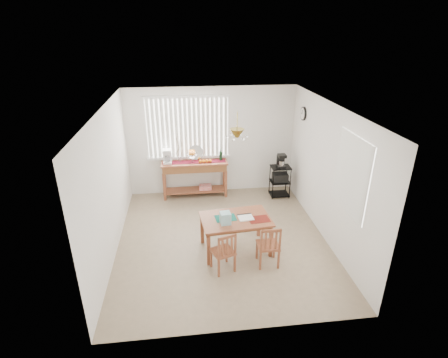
{
  "coord_description": "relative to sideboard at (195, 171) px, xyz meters",
  "views": [
    {
      "loc": [
        -0.66,
        -5.76,
        3.85
      ],
      "look_at": [
        0.1,
        0.55,
        1.05
      ],
      "focal_mm": 28.0,
      "sensor_mm": 36.0,
      "label": 1
    }
  ],
  "objects": [
    {
      "name": "wire_cart",
      "position": [
        2.03,
        -0.28,
        -0.2
      ],
      "size": [
        0.45,
        0.36,
        0.77
      ],
      "color": "black",
      "rests_on": "ground"
    },
    {
      "name": "room_shell",
      "position": [
        0.43,
        -1.99,
        1.03
      ],
      "size": [
        4.2,
        4.7,
        2.7
      ],
      "color": "white",
      "rests_on": "ground"
    },
    {
      "name": "chair_left",
      "position": [
        0.34,
        -2.95,
        -0.29
      ],
      "size": [
        0.45,
        0.45,
        0.76
      ],
      "color": "#955132",
      "rests_on": "ground"
    },
    {
      "name": "cart_items",
      "position": [
        2.03,
        -0.27,
        0.26
      ],
      "size": [
        0.18,
        0.22,
        0.32
      ],
      "color": "black",
      "rests_on": "wire_cart"
    },
    {
      "name": "chair_right",
      "position": [
        1.12,
        -2.89,
        -0.27
      ],
      "size": [
        0.37,
        0.37,
        0.8
      ],
      "color": "#955132",
      "rests_on": "ground"
    },
    {
      "name": "table_items",
      "position": [
        0.52,
        -2.47,
        0.08
      ],
      "size": [
        0.99,
        0.43,
        0.21
      ],
      "color": "#126757",
      "rests_on": "dining_table"
    },
    {
      "name": "ground",
      "position": [
        0.42,
        -2.01,
        -0.67
      ],
      "size": [
        4.0,
        4.5,
        0.01
      ],
      "primitive_type": "cube",
      "color": "#9C8569"
    },
    {
      "name": "sideboard",
      "position": [
        0.0,
        0.0,
        0.0
      ],
      "size": [
        1.57,
        0.44,
        0.88
      ],
      "color": "#955132",
      "rests_on": "ground"
    },
    {
      "name": "dining_table",
      "position": [
        0.63,
        -2.36,
        -0.07
      ],
      "size": [
        1.31,
        0.92,
        0.66
      ],
      "color": "#955132",
      "rests_on": "ground"
    },
    {
      "name": "sideboard_items",
      "position": [
        -0.25,
        0.01,
        0.36
      ],
      "size": [
        1.49,
        0.37,
        0.68
      ],
      "color": "maroon",
      "rests_on": "sideboard"
    }
  ]
}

